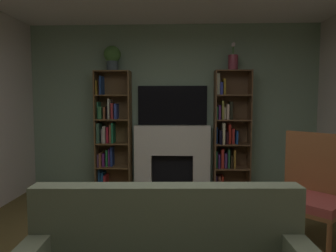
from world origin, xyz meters
TOP-DOWN VIEW (x-y plane):
  - wall_back_accent at (0.00, 2.80)m, footprint 4.76×0.06m
  - fireplace at (0.00, 2.67)m, footprint 1.32×0.50m
  - tv at (0.00, 2.74)m, footprint 1.11×0.06m
  - bookshelf_left at (-1.00, 2.66)m, footprint 0.56×0.30m
  - bookshelf_right at (0.89, 2.65)m, footprint 0.56×0.32m
  - potted_plant at (-0.95, 2.62)m, footprint 0.27×0.27m
  - vase_with_flowers at (0.95, 2.63)m, footprint 0.15×0.15m
  - armchair at (1.45, 0.80)m, footprint 0.87×0.87m

SIDE VIEW (x-z plane):
  - fireplace at x=0.00m, z-range 0.02..1.08m
  - armchair at x=1.45m, z-range 0.01..1.13m
  - bookshelf_left at x=-1.00m, z-range -0.03..1.89m
  - bookshelf_right at x=0.89m, z-range -0.02..1.91m
  - wall_back_accent at x=0.00m, z-range 0.00..2.67m
  - tv at x=0.00m, z-range 1.06..1.69m
  - vase_with_flowers at x=0.95m, z-range 1.84..2.28m
  - potted_plant at x=-0.95m, z-range 1.95..2.34m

